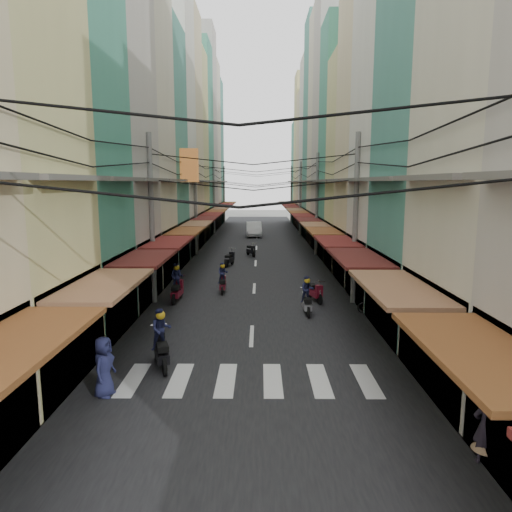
# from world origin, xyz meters

# --- Properties ---
(ground) EXTENTS (160.00, 160.00, 0.00)m
(ground) POSITION_xyz_m (0.00, 0.00, 0.00)
(ground) COLOR slate
(ground) RESTS_ON ground
(road) EXTENTS (10.00, 80.00, 0.02)m
(road) POSITION_xyz_m (0.00, 20.00, 0.01)
(road) COLOR black
(road) RESTS_ON ground
(sidewalk_left) EXTENTS (3.00, 80.00, 0.06)m
(sidewalk_left) POSITION_xyz_m (-6.50, 20.00, 0.03)
(sidewalk_left) COLOR gray
(sidewalk_left) RESTS_ON ground
(sidewalk_right) EXTENTS (3.00, 80.00, 0.06)m
(sidewalk_right) POSITION_xyz_m (6.50, 20.00, 0.03)
(sidewalk_right) COLOR gray
(sidewalk_right) RESTS_ON ground
(crosswalk) EXTENTS (7.55, 2.40, 0.01)m
(crosswalk) POSITION_xyz_m (-0.00, -6.00, 0.03)
(crosswalk) COLOR silver
(crosswalk) RESTS_ON ground
(building_row_left) EXTENTS (7.80, 67.67, 23.70)m
(building_row_left) POSITION_xyz_m (-7.92, 16.56, 9.78)
(building_row_left) COLOR silver
(building_row_left) RESTS_ON ground
(building_row_right) EXTENTS (7.80, 68.98, 22.59)m
(building_row_right) POSITION_xyz_m (7.92, 16.45, 9.41)
(building_row_right) COLOR #429277
(building_row_right) RESTS_ON ground
(utility_poles) EXTENTS (10.20, 66.13, 8.20)m
(utility_poles) POSITION_xyz_m (0.00, 15.01, 6.59)
(utility_poles) COLOR slate
(utility_poles) RESTS_ON ground
(white_car) EXTENTS (5.57, 2.34, 1.94)m
(white_car) POSITION_xyz_m (-0.34, 31.18, 0.00)
(white_car) COLOR silver
(white_car) RESTS_ON ground
(bicycle) EXTENTS (1.46, 0.61, 0.98)m
(bicycle) POSITION_xyz_m (5.50, 1.13, 0.00)
(bicycle) COLOR black
(bicycle) RESTS_ON ground
(moving_scooters) EXTENTS (7.29, 24.27, 1.92)m
(moving_scooters) POSITION_xyz_m (-1.24, 3.48, 0.54)
(moving_scooters) COLOR black
(moving_scooters) RESTS_ON ground
(parked_scooters) EXTENTS (12.87, 13.41, 0.98)m
(parked_scooters) POSITION_xyz_m (4.87, -3.15, 0.47)
(parked_scooters) COLOR black
(parked_scooters) RESTS_ON ground
(pedestrians) EXTENTS (13.24, 19.49, 2.23)m
(pedestrians) POSITION_xyz_m (-4.62, 0.74, 1.08)
(pedestrians) COLOR #251E28
(pedestrians) RESTS_ON ground
(market_umbrella) EXTENTS (2.34, 2.34, 2.47)m
(market_umbrella) POSITION_xyz_m (6.53, -0.81, 2.18)
(market_umbrella) COLOR #B2B2B7
(market_umbrella) RESTS_ON ground
(traffic_sign) EXTENTS (0.10, 0.59, 2.71)m
(traffic_sign) POSITION_xyz_m (5.24, -3.33, 1.95)
(traffic_sign) COLOR slate
(traffic_sign) RESTS_ON ground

